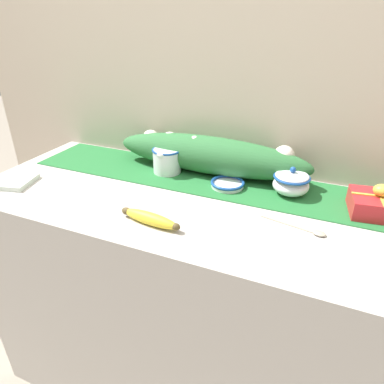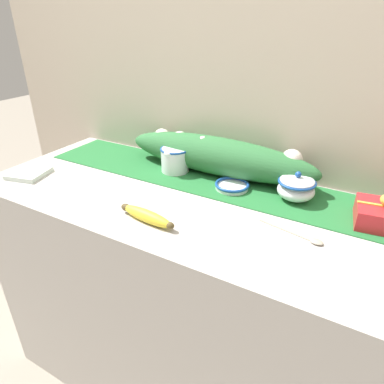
% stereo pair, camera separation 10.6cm
% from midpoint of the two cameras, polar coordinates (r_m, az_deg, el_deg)
% --- Properties ---
extents(ground_plane, '(12.00, 12.00, 0.00)m').
position_cam_midpoint_polar(ground_plane, '(1.78, -2.76, -28.52)').
color(ground_plane, gray).
extents(countertop, '(1.47, 0.61, 0.94)m').
position_cam_midpoint_polar(countertop, '(1.42, -3.20, -17.88)').
color(countertop, '#B7B2AD').
rests_on(countertop, ground_plane).
extents(back_wall, '(2.27, 0.04, 2.40)m').
position_cam_midpoint_polar(back_wall, '(1.32, 2.33, 15.39)').
color(back_wall, beige).
rests_on(back_wall, ground_plane).
extents(table_runner, '(1.36, 0.27, 0.00)m').
position_cam_midpoint_polar(table_runner, '(1.27, -0.54, 2.22)').
color(table_runner, '#236B33').
rests_on(table_runner, countertop).
extents(cream_pitcher, '(0.11, 0.13, 0.10)m').
position_cam_midpoint_polar(cream_pitcher, '(1.31, -6.51, 5.36)').
color(cream_pitcher, white).
rests_on(cream_pitcher, countertop).
extents(sugar_bowl, '(0.12, 0.12, 0.10)m').
position_cam_midpoint_polar(sugar_bowl, '(1.17, 13.73, 1.51)').
color(sugar_bowl, white).
rests_on(sugar_bowl, countertop).
extents(small_dish, '(0.12, 0.12, 0.02)m').
position_cam_midpoint_polar(small_dish, '(1.20, 3.44, 1.31)').
color(small_dish, white).
rests_on(small_dish, countertop).
extents(banana, '(0.20, 0.06, 0.04)m').
position_cam_midpoint_polar(banana, '(1.00, -10.08, -4.46)').
color(banana, yellow).
rests_on(banana, countertop).
extents(spoon, '(0.19, 0.05, 0.01)m').
position_cam_midpoint_polar(spoon, '(1.00, 16.73, -6.47)').
color(spoon, '#A89E89').
rests_on(spoon, countertop).
extents(napkin_stack, '(0.15, 0.15, 0.02)m').
position_cam_midpoint_polar(napkin_stack, '(1.41, -29.46, 1.51)').
color(napkin_stack, silver).
rests_on(napkin_stack, countertop).
extents(gift_box, '(0.18, 0.16, 0.10)m').
position_cam_midpoint_polar(gift_box, '(1.14, 26.37, -1.90)').
color(gift_box, red).
rests_on(gift_box, countertop).
extents(poinsettia_garland, '(0.76, 0.15, 0.14)m').
position_cam_midpoint_polar(poinsettia_garland, '(1.29, 0.58, 6.28)').
color(poinsettia_garland, '#2D6B38').
rests_on(poinsettia_garland, countertop).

